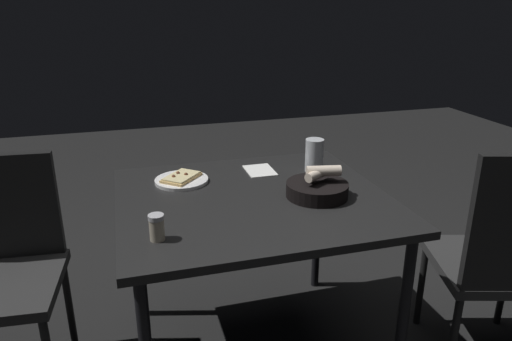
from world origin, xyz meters
TOP-DOWN VIEW (x-y plane):
  - dining_table at (0.00, 0.00)m, footprint 0.91×1.03m
  - pizza_plate at (-0.23, -0.24)m, footprint 0.22×0.22m
  - bread_basket at (0.07, 0.24)m, footprint 0.24×0.24m
  - beer_glass at (-0.20, 0.34)m, footprint 0.08×0.08m
  - pepper_shaker at (0.26, -0.38)m, footprint 0.05×0.05m
  - napkin at (-0.27, 0.11)m, footprint 0.16×0.12m
  - chair_near at (0.36, 0.90)m, footprint 0.55×0.55m
  - chair_far at (-0.17, -0.95)m, footprint 0.48×0.48m

SIDE VIEW (x-z plane):
  - chair_far at x=-0.17m, z-range 0.07..0.96m
  - chair_near at x=0.36m, z-range 0.05..1.02m
  - dining_table at x=0.00m, z-range 0.30..1.03m
  - napkin at x=-0.27m, z-range 0.73..0.73m
  - pizza_plate at x=-0.23m, z-range 0.72..0.76m
  - bread_basket at x=0.07m, z-range 0.70..0.82m
  - pepper_shaker at x=0.26m, z-range 0.72..0.81m
  - beer_glass at x=-0.20m, z-range 0.72..0.86m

